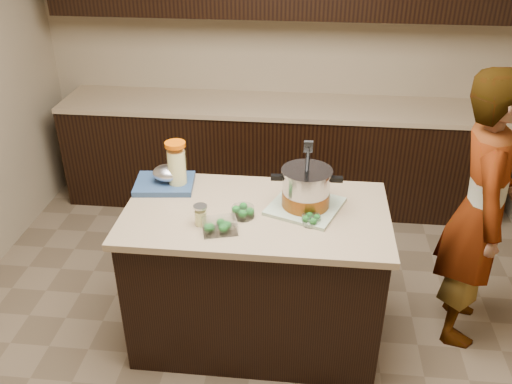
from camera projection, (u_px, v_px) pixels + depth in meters
ground_plane at (256, 332)px, 3.42m from camera, size 4.00×4.00×0.00m
room_shell at (256, 65)px, 2.57m from camera, size 4.04×4.04×2.72m
back_cabinets at (278, 97)px, 4.46m from camera, size 3.60×0.63×2.33m
island at (256, 276)px, 3.20m from camera, size 1.46×0.81×0.90m
dish_towel at (305, 206)px, 3.00m from camera, size 0.47×0.47×0.02m
stock_pot at (306, 190)px, 2.95m from camera, size 0.39×0.29×0.39m
lemonade_pitcher at (177, 167)px, 3.14m from camera, size 0.12×0.12×0.29m
mason_jar at (201, 215)px, 2.84m from camera, size 0.09×0.09×0.12m
broccoli_tub_left at (243, 212)px, 2.91m from camera, size 0.15×0.15×0.06m
broccoli_tub_right at (311, 220)px, 2.85m from camera, size 0.11×0.11×0.05m
broccoli_tub_rect at (220, 226)px, 2.79m from camera, size 0.21×0.17×0.06m
blue_tray at (166, 180)px, 3.20m from camera, size 0.37×0.31×0.13m
person at (481, 212)px, 3.08m from camera, size 0.50×0.67×1.68m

